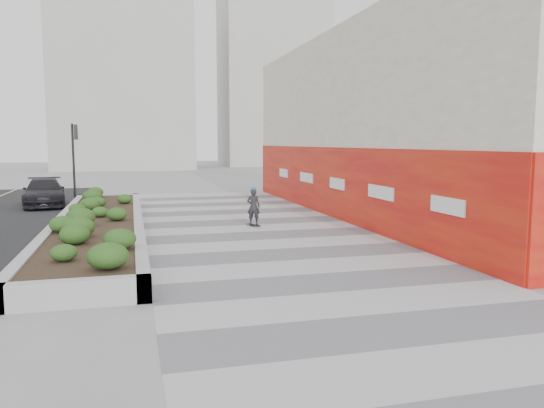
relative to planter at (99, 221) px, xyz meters
The scene contains 10 objects.
ground 8.91m from the planter, 51.84° to the right, with size 160.00×160.00×0.00m, color gray.
walkway 6.81m from the planter, 36.03° to the right, with size 8.00×36.00×0.01m, color #A8A8AD.
building 13.12m from the planter, ahead, with size 6.04×24.08×8.00m.
planter is the anchor object (origin of this frame).
traffic_signal_near 10.90m from the planter, 99.35° to the left, with size 0.33×0.28×4.20m.
distant_bldg_north_l 48.95m from the planter, 89.40° to the left, with size 16.00×12.00×20.00m, color #ADAAA3.
distant_bldg_north_r 57.99m from the planter, 68.85° to the left, with size 14.00×10.00×24.00m, color #ADAAA3.
manhole_cover 7.22m from the planter, 33.69° to the right, with size 0.44×0.44×0.01m, color #595654.
skateboarder 5.66m from the planter, ahead, with size 0.60×0.74×1.53m.
car_dark 9.76m from the planter, 108.78° to the left, with size 1.94×4.76×1.38m, color black.
Camera 1 is at (-4.33, -12.57, 3.21)m, focal length 35.00 mm.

